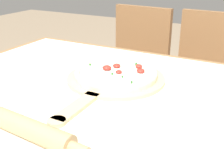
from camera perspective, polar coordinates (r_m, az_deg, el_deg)
dining_table at (r=0.97m, az=-4.20°, el=-9.32°), size 1.25×1.02×0.76m
towel_cloth at (r=0.92m, az=-4.39°, el=-3.54°), size 1.17×0.94×0.00m
pizza_peel at (r=0.99m, az=0.22°, el=-1.14°), size 0.35×0.54×0.01m
pizza at (r=1.00m, az=0.83°, el=0.30°), size 0.29×0.29×0.04m
rolling_pin at (r=0.72m, az=-17.83°, el=-9.90°), size 0.39×0.07×0.05m
chair_left at (r=1.80m, az=4.58°, el=1.30°), size 0.44×0.44×0.91m
chair_right at (r=1.69m, az=18.32°, el=-1.17°), size 0.42×0.42×0.91m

